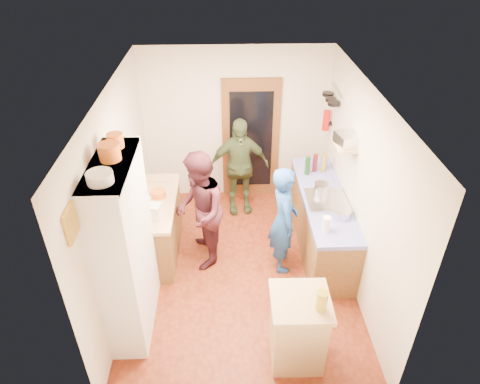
{
  "coord_description": "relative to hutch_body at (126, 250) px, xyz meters",
  "views": [
    {
      "loc": [
        -0.18,
        -4.44,
        4.23
      ],
      "look_at": [
        0.0,
        0.15,
        1.21
      ],
      "focal_mm": 32.0,
      "sensor_mm": 36.0,
      "label": 1
    }
  ],
  "objects": [
    {
      "name": "bottle_a",
      "position": [
        2.35,
        1.88,
        -0.05
      ],
      "size": [
        0.09,
        0.09,
        0.29
      ],
      "primitive_type": "cylinder",
      "rotation": [
        0.0,
        0.0,
        0.32
      ],
      "color": "#143F14",
      "rests_on": "right_counter_top"
    },
    {
      "name": "island_top",
      "position": [
        1.86,
        -0.62,
        -0.22
      ],
      "size": [
        0.63,
        0.63,
        0.05
      ],
      "primitive_type": "cube",
      "rotation": [
        0.0,
        0.0,
        -0.02
      ],
      "color": "#D8B675",
      "rests_on": "island_base"
    },
    {
      "name": "wall_back",
      "position": [
        1.3,
        2.81,
        0.2
      ],
      "size": [
        3.0,
        0.02,
        2.6
      ],
      "primitive_type": "cube",
      "color": "beige",
      "rests_on": "ground"
    },
    {
      "name": "right_counter_base",
      "position": [
        2.5,
        1.3,
        -0.68
      ],
      "size": [
        0.6,
        2.2,
        0.84
      ],
      "primitive_type": "cube",
      "color": "brown",
      "rests_on": "ground"
    },
    {
      "name": "oil_jar",
      "position": [
        2.04,
        -0.75,
        -0.08
      ],
      "size": [
        0.12,
        0.12,
        0.23
      ],
      "primitive_type": "cylinder",
      "rotation": [
        0.0,
        0.0,
        -0.02
      ],
      "color": "#AD9E2D",
      "rests_on": "island_top"
    },
    {
      "name": "hutch_body",
      "position": [
        0.0,
        0.0,
        0.0
      ],
      "size": [
        0.4,
        1.2,
        2.2
      ],
      "primitive_type": "cube",
      "color": "white",
      "rests_on": "ground"
    },
    {
      "name": "pot_on_hob",
      "position": [
        2.45,
        1.33,
        -0.09
      ],
      "size": [
        0.21,
        0.21,
        0.13
      ],
      "primitive_type": "cylinder",
      "color": "silver",
      "rests_on": "hob"
    },
    {
      "name": "wall_left",
      "position": [
        -0.21,
        0.8,
        0.2
      ],
      "size": [
        0.02,
        4.0,
        2.6
      ],
      "primitive_type": "cube",
      "color": "beige",
      "rests_on": "ground"
    },
    {
      "name": "chopping_board",
      "position": [
        0.12,
        1.83,
        -0.19
      ],
      "size": [
        0.31,
        0.23,
        0.02
      ],
      "primitive_type": "cube",
      "rotation": [
        0.0,
        0.0,
        0.03
      ],
      "color": "#D8B675",
      "rests_on": "left_counter_top"
    },
    {
      "name": "kettle",
      "position": [
        0.05,
        1.08,
        -0.12
      ],
      "size": [
        0.17,
        0.17,
        0.16
      ],
      "primitive_type": "cylinder",
      "rotation": [
        0.0,
        0.0,
        0.18
      ],
      "color": "white",
      "rests_on": "left_counter_top"
    },
    {
      "name": "pan_rail",
      "position": [
        2.76,
        2.33,
        0.95
      ],
      "size": [
        0.02,
        0.65,
        0.02
      ],
      "primitive_type": "cylinder",
      "rotation": [
        1.57,
        0.0,
        0.0
      ],
      "color": "silver",
      "rests_on": "wall_right"
    },
    {
      "name": "pan_hang_b",
      "position": [
        2.7,
        2.35,
        0.8
      ],
      "size": [
        0.16,
        0.16,
        0.05
      ],
      "primitive_type": "cylinder",
      "color": "black",
      "rests_on": "pan_rail"
    },
    {
      "name": "island_base",
      "position": [
        1.86,
        -0.62,
        -0.67
      ],
      "size": [
        0.56,
        0.56,
        0.86
      ],
      "primitive_type": "cube",
      "rotation": [
        0.0,
        0.0,
        -0.02
      ],
      "color": "#D8B675",
      "rests_on": "ground"
    },
    {
      "name": "picture_frame",
      "position": [
        -0.18,
        -0.75,
        0.95
      ],
      "size": [
        0.03,
        0.25,
        0.3
      ],
      "primitive_type": "cube",
      "color": "gold",
      "rests_on": "wall_left"
    },
    {
      "name": "ceiling",
      "position": [
        1.3,
        0.8,
        1.51
      ],
      "size": [
        3.0,
        4.0,
        0.02
      ],
      "primitive_type": "cube",
      "color": "silver",
      "rests_on": "ground"
    },
    {
      "name": "ext_bracket",
      "position": [
        2.77,
        2.5,
        0.35
      ],
      "size": [
        0.06,
        0.1,
        0.04
      ],
      "primitive_type": "cube",
      "color": "black",
      "rests_on": "wall_right"
    },
    {
      "name": "bottle_c",
      "position": [
        2.61,
        1.95,
        -0.05
      ],
      "size": [
        0.08,
        0.08,
        0.3
      ],
      "primitive_type": "cylinder",
      "rotation": [
        0.0,
        0.0,
        -0.13
      ],
      "color": "olive",
      "rests_on": "right_counter_top"
    },
    {
      "name": "person_left",
      "position": [
        0.79,
        1.08,
        -0.24
      ],
      "size": [
        0.72,
        0.89,
        1.72
      ],
      "primitive_type": "imported",
      "rotation": [
        0.0,
        0.0,
        -1.49
      ],
      "color": "#401921",
      "rests_on": "ground"
    },
    {
      "name": "fire_extinguisher",
      "position": [
        2.71,
        2.5,
        0.4
      ],
      "size": [
        0.11,
        0.11,
        0.32
      ],
      "primitive_type": "cylinder",
      "color": "red",
      "rests_on": "wall_right"
    },
    {
      "name": "floor",
      "position": [
        1.3,
        0.8,
        -1.11
      ],
      "size": [
        3.0,
        4.0,
        0.02
      ],
      "primitive_type": "cube",
      "color": "maroon",
      "rests_on": "ground"
    },
    {
      "name": "bottle_b",
      "position": [
        2.48,
        1.97,
        -0.06
      ],
      "size": [
        0.07,
        0.07,
        0.29
      ],
      "primitive_type": "cylinder",
      "rotation": [
        0.0,
        0.0,
        -0.03
      ],
      "color": "#591419",
      "rests_on": "right_counter_top"
    },
    {
      "name": "pan_hang_c",
      "position": [
        2.7,
        2.55,
        0.81
      ],
      "size": [
        0.17,
        0.17,
        0.05
      ],
      "primitive_type": "cylinder",
      "color": "black",
      "rests_on": "pan_rail"
    },
    {
      "name": "wall_shelf",
      "position": [
        2.67,
        1.25,
        0.6
      ],
      "size": [
        0.26,
        0.42,
        0.03
      ],
      "primitive_type": "cube",
      "color": "#D8B675",
      "rests_on": "wall_right"
    },
    {
      "name": "pan_hang_a",
      "position": [
        2.7,
        2.15,
        0.82
      ],
      "size": [
        0.18,
        0.18,
        0.05
      ],
      "primitive_type": "cylinder",
      "color": "black",
      "rests_on": "pan_rail"
    },
    {
      "name": "orange_bowl",
      "position": [
        0.18,
        1.36,
        -0.15
      ],
      "size": [
        0.22,
        0.22,
        0.09
      ],
      "primitive_type": "cylinder",
      "rotation": [
        0.0,
        0.0,
        -0.05
      ],
      "color": "orange",
      "rests_on": "left_counter_top"
    },
    {
      "name": "orange_pot_a",
      "position": [
        0.0,
        0.08,
        1.18
      ],
      "size": [
        0.21,
        0.21,
        0.17
      ],
      "primitive_type": "cylinder",
      "color": "orange",
      "rests_on": "hutch_top_shelf"
    },
    {
      "name": "hutch_top_shelf",
      "position": [
        0.0,
        0.0,
        1.08
      ],
      "size": [
        0.4,
        1.14,
        0.04
      ],
      "primitive_type": "cube",
      "color": "white",
      "rests_on": "hutch_body"
    },
    {
      "name": "person_hob",
      "position": [
        1.91,
        0.87,
        -0.31
      ],
      "size": [
        0.41,
        0.6,
        1.58
      ],
      "primitive_type": "imported",
      "rotation": [
        0.0,
        0.0,
        1.63
      ],
      "color": "#1E4A94",
      "rests_on": "ground"
    },
    {
      "name": "mixing_bowl",
      "position": [
        2.6,
        0.81,
        -0.15
      ],
      "size": [
        0.35,
        0.35,
        0.11
      ],
      "primitive_type": "cylinder",
      "rotation": [
        0.0,
        0.0,
        0.25
      ],
      "color": "silver",
      "rests_on": "right_counter_top"
    },
    {
      "name": "wall_front",
      "position": [
        1.3,
        -1.21,
        0.2
      ],
      "size": [
        3.0,
        0.02,
        2.6
      ],
      "primitive_type": "cube",
      "color": "beige",
      "rests_on": "ground"
    },
    {
      "name": "person_back",
      "position": [
        1.34,
        2.28,
        -0.28
      ],
      "size": [
        1.0,
        0.49,
        1.65
      ],
      "primitive_type": "imported",
      "rotation": [
        0.0,
        0.0,
        0.1
      ],
      "color": "#364324",
      "rests_on": "ground"
    },
    {
      "name": "plate_stack",
      "position": [
        0.0,
        -0.35,
        1.15
      ],
      "size": [
        0.24,
        0.24,
        0.1
      ],
      "primitive_type": "cylinder",
      "color": "white",
      "rests_on": "hutch_top_shelf"
    },
    {
      "name": "right_counter_top",
      "position": [
        2.5,
        1.3,
        -0.23
      ],
      "size": [
        0.62,
        2.22,
        0.06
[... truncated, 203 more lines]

